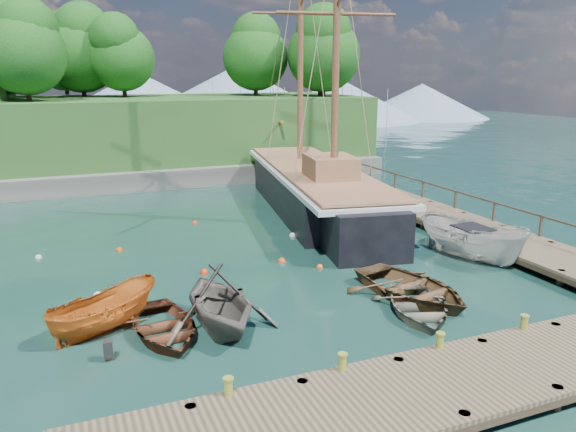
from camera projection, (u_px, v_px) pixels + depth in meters
name	position (u px, v px, depth m)	size (l,w,h in m)	color
ground	(298.00, 309.00, 19.30)	(160.00, 160.00, 0.00)	#13362D
dock_near	(474.00, 378.00, 14.12)	(20.00, 3.20, 1.10)	#443A29
dock_east	(444.00, 218.00, 29.73)	(3.20, 24.00, 1.10)	#443A29
bollard_0	(229.00, 417.00, 13.25)	(0.26, 0.26, 0.45)	olive
bollard_1	(342.00, 390.00, 14.36)	(0.26, 0.26, 0.45)	olive
bollard_2	(438.00, 368.00, 15.48)	(0.26, 0.26, 0.45)	olive
bollard_3	(521.00, 348.00, 16.60)	(0.26, 0.26, 0.45)	olive
rowboat_0	(164.00, 335.00, 17.38)	(2.83, 3.96, 0.82)	#4F2817
rowboat_1	(220.00, 330.00, 17.74)	(3.70, 4.29, 2.26)	#5D554E
rowboat_2	(411.00, 298.00, 20.29)	(3.46, 4.84, 1.00)	#523921
rowboat_3	(418.00, 314.00, 18.91)	(2.76, 3.86, 0.80)	#615B4F
motorboat_orange	(106.00, 331.00, 17.68)	(1.45, 3.86, 1.49)	#CA621B
cabin_boat_white	(470.00, 259.00, 24.50)	(1.96, 5.22, 2.01)	silver
schooner	(315.00, 192.00, 32.96)	(8.22, 26.56, 19.44)	black
mooring_buoy_0	(98.00, 296.00, 20.40)	(0.33, 0.33, 0.33)	silver
mooring_buoy_1	(204.00, 273.00, 22.76)	(0.36, 0.36, 0.36)	red
mooring_buoy_2	(282.00, 262.00, 24.16)	(0.34, 0.34, 0.34)	#F6581D
mooring_buoy_3	(292.00, 236.00, 27.91)	(0.32, 0.32, 0.32)	silver
mooring_buoy_4	(119.00, 251.00, 25.67)	(0.28, 0.28, 0.28)	#FB4902
mooring_buoy_5	(195.00, 224.00, 30.23)	(0.29, 0.29, 0.29)	red
mooring_buoy_6	(39.00, 258.00, 24.61)	(0.29, 0.29, 0.29)	silver
mooring_buoy_7	(320.00, 268.00, 23.40)	(0.29, 0.29, 0.29)	#FA5A19
distant_ridge	(135.00, 98.00, 82.43)	(117.00, 40.00, 10.00)	#728CA5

